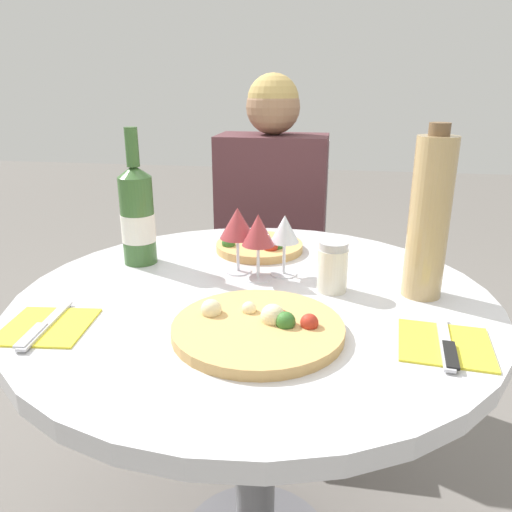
{
  "coord_description": "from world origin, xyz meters",
  "views": [
    {
      "loc": [
        0.16,
        -0.95,
        1.15
      ],
      "look_at": [
        0.01,
        -0.05,
        0.83
      ],
      "focal_mm": 35.0,
      "sensor_mm": 36.0,
      "label": 1
    }
  ],
  "objects_px": {
    "chair_behind_diner": "(274,268)",
    "seated_diner": "(268,264)",
    "dining_table": "(255,345)",
    "pizza_large": "(259,327)",
    "tall_carafe": "(429,218)",
    "wine_bottle": "(137,215)"
  },
  "relations": [
    {
      "from": "pizza_large",
      "to": "tall_carafe",
      "type": "height_order",
      "value": "tall_carafe"
    },
    {
      "from": "chair_behind_diner",
      "to": "tall_carafe",
      "type": "relative_size",
      "value": 2.69
    },
    {
      "from": "seated_diner",
      "to": "pizza_large",
      "type": "distance_m",
      "value": 0.93
    },
    {
      "from": "dining_table",
      "to": "chair_behind_diner",
      "type": "distance_m",
      "value": 0.89
    },
    {
      "from": "wine_bottle",
      "to": "tall_carafe",
      "type": "distance_m",
      "value": 0.66
    },
    {
      "from": "seated_diner",
      "to": "tall_carafe",
      "type": "height_order",
      "value": "seated_diner"
    },
    {
      "from": "chair_behind_diner",
      "to": "wine_bottle",
      "type": "height_order",
      "value": "wine_bottle"
    },
    {
      "from": "chair_behind_diner",
      "to": "seated_diner",
      "type": "distance_m",
      "value": 0.16
    },
    {
      "from": "seated_diner",
      "to": "tall_carafe",
      "type": "bearing_deg",
      "value": 121.74
    },
    {
      "from": "seated_diner",
      "to": "chair_behind_diner",
      "type": "bearing_deg",
      "value": -90.0
    },
    {
      "from": "tall_carafe",
      "to": "wine_bottle",
      "type": "bearing_deg",
      "value": 172.07
    },
    {
      "from": "wine_bottle",
      "to": "pizza_large",
      "type": "bearing_deg",
      "value": -42.33
    },
    {
      "from": "seated_diner",
      "to": "pizza_large",
      "type": "height_order",
      "value": "seated_diner"
    },
    {
      "from": "dining_table",
      "to": "tall_carafe",
      "type": "distance_m",
      "value": 0.45
    },
    {
      "from": "seated_diner",
      "to": "wine_bottle",
      "type": "height_order",
      "value": "seated_diner"
    },
    {
      "from": "chair_behind_diner",
      "to": "seated_diner",
      "type": "relative_size",
      "value": 0.8
    },
    {
      "from": "dining_table",
      "to": "chair_behind_diner",
      "type": "bearing_deg",
      "value": 94.9
    },
    {
      "from": "chair_behind_diner",
      "to": "seated_diner",
      "type": "height_order",
      "value": "seated_diner"
    },
    {
      "from": "dining_table",
      "to": "wine_bottle",
      "type": "xyz_separation_m",
      "value": [
        -0.31,
        0.14,
        0.24
      ]
    },
    {
      "from": "chair_behind_diner",
      "to": "seated_diner",
      "type": "bearing_deg",
      "value": 90.0
    },
    {
      "from": "pizza_large",
      "to": "dining_table",
      "type": "bearing_deg",
      "value": 102.06
    },
    {
      "from": "dining_table",
      "to": "tall_carafe",
      "type": "height_order",
      "value": "tall_carafe"
    }
  ]
}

